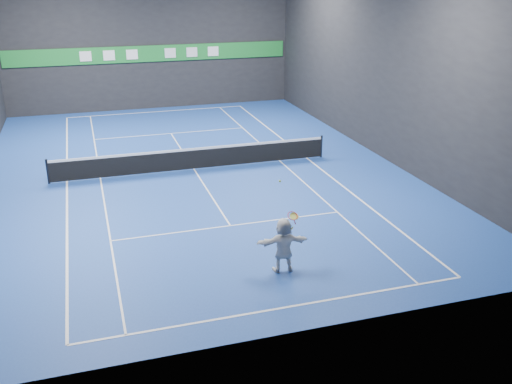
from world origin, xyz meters
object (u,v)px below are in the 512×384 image
object	(u,v)px
tennis_ball	(280,181)
tennis_racket	(293,218)
player	(283,245)
tennis_net	(194,158)

from	to	relation	value
tennis_ball	tennis_racket	size ratio (longest dim) A/B	0.10
player	tennis_racket	world-z (taller)	tennis_racket
player	tennis_racket	distance (m)	0.87
tennis_ball	tennis_racket	world-z (taller)	tennis_ball
player	tennis_ball	size ratio (longest dim) A/B	25.36
player	tennis_racket	bearing A→B (deg)	-165.40
player	tennis_racket	size ratio (longest dim) A/B	2.63
tennis_ball	tennis_net	world-z (taller)	tennis_ball
player	tennis_net	bearing A→B (deg)	-80.81
tennis_racket	tennis_ball	bearing A→B (deg)	160.54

